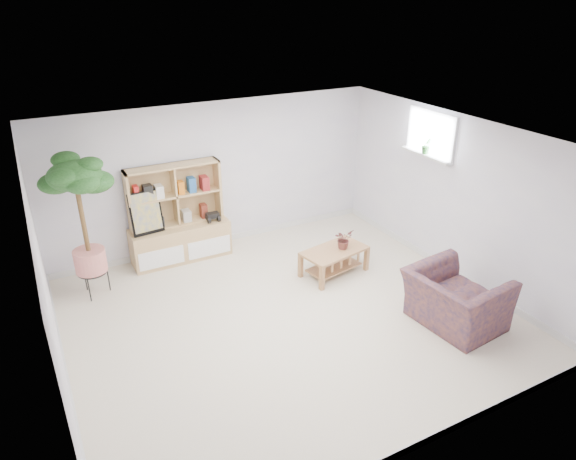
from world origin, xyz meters
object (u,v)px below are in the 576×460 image
coffee_table (334,262)px  floor_tree (84,229)px  storage_unit (178,214)px  armchair (456,296)px

coffee_table → floor_tree: size_ratio=0.48×
storage_unit → floor_tree: 1.51m
coffee_table → floor_tree: floor_tree is taller
coffee_table → armchair: bearing=-81.0°
storage_unit → floor_tree: (-1.41, -0.46, 0.25)m
floor_tree → coffee_table: bearing=-18.3°
armchair → floor_tree: bearing=48.2°
coffee_table → floor_tree: bearing=150.9°
coffee_table → storage_unit: bearing=129.8°
storage_unit → coffee_table: 2.52m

